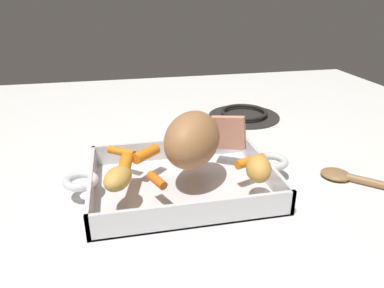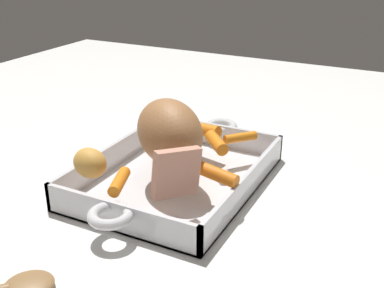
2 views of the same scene
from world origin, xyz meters
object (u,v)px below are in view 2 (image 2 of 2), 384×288
(baby_carrot_southwest, at_px, (216,143))
(baby_carrot_long, at_px, (215,174))
(baby_carrot_short, at_px, (201,129))
(baby_carrot_center_right, at_px, (162,136))
(potato_corner, at_px, (179,119))
(baby_carrot_center_left, at_px, (119,182))
(baby_carrot_southeast, at_px, (240,137))
(potato_golden_small, at_px, (90,163))
(roast_slice_outer, at_px, (176,173))
(pork_roast, at_px, (167,132))
(roasting_dish, at_px, (177,175))

(baby_carrot_southwest, bearing_deg, baby_carrot_long, 23.35)
(baby_carrot_short, relative_size, baby_carrot_long, 0.88)
(baby_carrot_short, relative_size, baby_carrot_center_right, 1.49)
(baby_carrot_long, distance_m, baby_carrot_center_right, 0.17)
(potato_corner, bearing_deg, baby_carrot_center_left, 7.74)
(baby_carrot_southeast, relative_size, baby_carrot_center_right, 1.42)
(baby_carrot_southwest, xyz_separation_m, potato_golden_small, (0.17, -0.12, 0.01))
(baby_carrot_long, relative_size, baby_carrot_southeast, 1.20)
(roast_slice_outer, xyz_separation_m, baby_carrot_southeast, (-0.21, 0.01, -0.03))
(baby_carrot_long, bearing_deg, potato_golden_small, -66.09)
(baby_carrot_short, height_order, baby_carrot_southeast, baby_carrot_short)
(potato_corner, bearing_deg, baby_carrot_long, 42.40)
(pork_roast, bearing_deg, baby_carrot_southwest, 149.29)
(roasting_dish, distance_m, baby_carrot_center_right, 0.08)
(baby_carrot_southwest, bearing_deg, pork_roast, -30.71)
(baby_carrot_center_left, bearing_deg, baby_carrot_center_right, -169.45)
(roasting_dish, height_order, baby_carrot_southeast, baby_carrot_southeast)
(pork_roast, relative_size, potato_corner, 2.18)
(baby_carrot_southwest, relative_size, potato_golden_small, 1.07)
(baby_carrot_southwest, height_order, baby_carrot_southeast, baby_carrot_southwest)
(pork_roast, distance_m, baby_carrot_short, 0.13)
(pork_roast, relative_size, roast_slice_outer, 1.99)
(roast_slice_outer, distance_m, baby_carrot_center_left, 0.09)
(baby_carrot_long, bearing_deg, baby_carrot_southeast, -172.31)
(baby_carrot_center_right, bearing_deg, baby_carrot_center_left, 10.55)
(baby_carrot_southwest, height_order, potato_golden_small, potato_golden_small)
(baby_carrot_center_right, height_order, potato_golden_small, potato_golden_small)
(baby_carrot_short, height_order, baby_carrot_long, baby_carrot_short)
(baby_carrot_long, distance_m, baby_carrot_southeast, 0.15)
(baby_carrot_southeast, distance_m, baby_carrot_center_right, 0.13)
(roast_slice_outer, bearing_deg, baby_carrot_southwest, -174.56)
(potato_corner, bearing_deg, potato_golden_small, -5.78)
(roasting_dish, bearing_deg, potato_golden_small, -34.09)
(roasting_dish, xyz_separation_m, roast_slice_outer, (0.10, 0.06, 0.06))
(baby_carrot_center_right, distance_m, potato_golden_small, 0.17)
(roast_slice_outer, relative_size, potato_corner, 1.10)
(pork_roast, height_order, baby_carrot_center_right, pork_roast)
(roasting_dish, height_order, potato_corner, potato_corner)
(baby_carrot_southwest, distance_m, baby_carrot_southeast, 0.05)
(roast_slice_outer, height_order, baby_carrot_southwest, roast_slice_outer)
(baby_carrot_center_right, bearing_deg, pork_roast, 35.51)
(pork_roast, distance_m, potato_golden_small, 0.12)
(baby_carrot_center_left, bearing_deg, baby_carrot_southeast, 158.42)
(baby_carrot_short, distance_m, potato_golden_small, 0.23)
(pork_roast, distance_m, baby_carrot_center_right, 0.10)
(baby_carrot_short, xyz_separation_m, baby_carrot_center_right, (0.05, -0.05, -0.00))
(roast_slice_outer, xyz_separation_m, baby_carrot_long, (-0.06, 0.03, -0.02))
(baby_carrot_long, xyz_separation_m, baby_carrot_center_left, (0.08, -0.11, -0.00))
(roasting_dish, xyz_separation_m, pork_roast, (0.02, -0.00, 0.08))
(baby_carrot_center_right, distance_m, potato_corner, 0.06)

